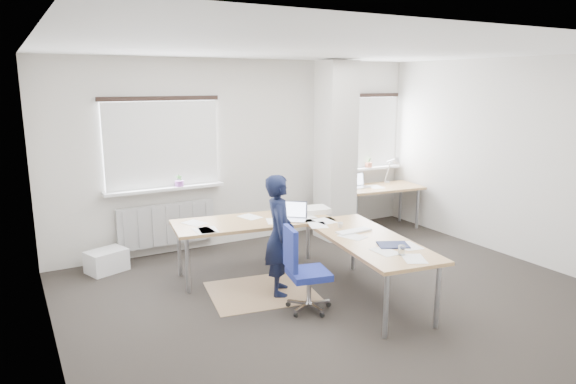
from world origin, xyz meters
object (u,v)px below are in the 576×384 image
task_chair (306,287)px  desk_main (310,231)px  person (280,235)px  desk_side (380,189)px

task_chair → desk_main: bearing=66.8°
desk_main → person: size_ratio=2.05×
desk_side → task_chair: desk_side is taller
task_chair → person: (-0.01, 0.57, 0.45)m
person → task_chair: bearing=-153.0°
desk_side → person: size_ratio=1.03×
desk_main → person: 0.43m
desk_main → desk_side: (2.36, 1.57, -0.01)m
desk_main → desk_side: 2.83m
desk_main → desk_side: desk_side is taller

